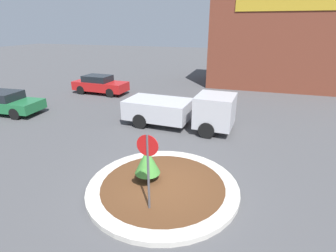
{
  "coord_description": "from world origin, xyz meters",
  "views": [
    {
      "loc": [
        2.47,
        -7.24,
        5.3
      ],
      "look_at": [
        -0.55,
        2.33,
        1.41
      ],
      "focal_mm": 28.0,
      "sensor_mm": 36.0,
      "label": 1
    }
  ],
  "objects_px": {
    "utility_truck": "(182,110)",
    "parked_sedan_green": "(5,102)",
    "stop_sign": "(148,161)",
    "parked_sedan_red": "(100,84)"
  },
  "relations": [
    {
      "from": "parked_sedan_green",
      "to": "stop_sign",
      "type": "bearing_deg",
      "value": -30.21
    },
    {
      "from": "stop_sign",
      "to": "parked_sedan_red",
      "type": "distance_m",
      "value": 15.57
    },
    {
      "from": "parked_sedan_green",
      "to": "parked_sedan_red",
      "type": "bearing_deg",
      "value": 61.92
    },
    {
      "from": "parked_sedan_green",
      "to": "parked_sedan_red",
      "type": "relative_size",
      "value": 1.01
    },
    {
      "from": "utility_truck",
      "to": "parked_sedan_green",
      "type": "relative_size",
      "value": 1.33
    },
    {
      "from": "utility_truck",
      "to": "parked_sedan_red",
      "type": "relative_size",
      "value": 1.34
    },
    {
      "from": "stop_sign",
      "to": "parked_sedan_red",
      "type": "xyz_separation_m",
      "value": [
        -9.21,
        12.52,
        -0.99
      ]
    },
    {
      "from": "stop_sign",
      "to": "parked_sedan_red",
      "type": "height_order",
      "value": "stop_sign"
    },
    {
      "from": "utility_truck",
      "to": "parked_sedan_red",
      "type": "height_order",
      "value": "utility_truck"
    },
    {
      "from": "parked_sedan_green",
      "to": "parked_sedan_red",
      "type": "distance_m",
      "value": 7.02
    }
  ]
}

